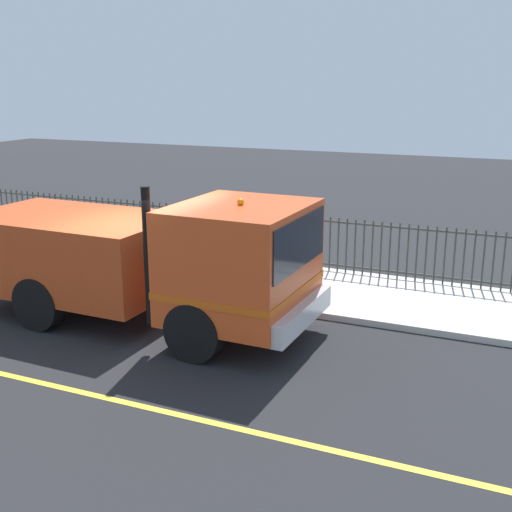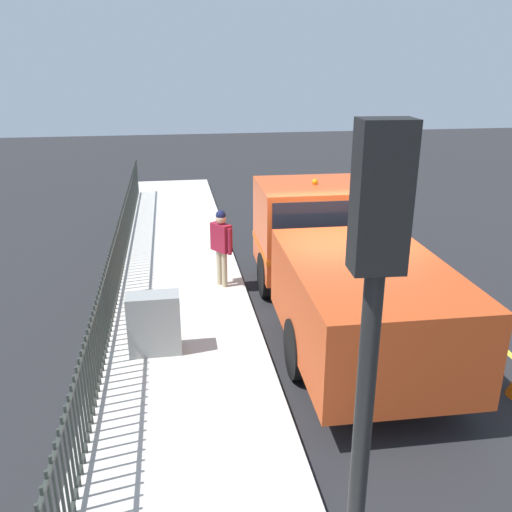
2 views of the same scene
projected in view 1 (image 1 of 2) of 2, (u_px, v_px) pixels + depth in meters
The scene contains 7 objects.
ground_plane at pixel (143, 324), 11.61m from camera, with size 59.01×59.01×0.00m, color #232326.
sidewalk_slab at pixel (217, 276), 14.20m from camera, with size 2.88×26.82×0.12m, color beige.
lane_marking at pixel (43, 383), 9.31m from camera, with size 0.12×24.14×0.01m, color yellow.
work_truck at pixel (155, 255), 11.21m from camera, with size 2.47×6.63×2.70m.
worker_standing at pixel (291, 248), 12.25m from camera, with size 0.45×0.53×1.69m.
iron_fence at pixel (240, 235), 15.12m from camera, with size 0.04×22.83×1.23m.
utility_cabinet at pixel (203, 244), 14.65m from camera, with size 0.86×0.43×1.05m, color gray.
Camera 1 is at (-9.14, -6.24, 4.25)m, focal length 44.94 mm.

